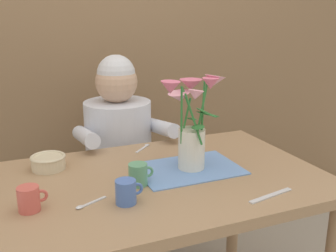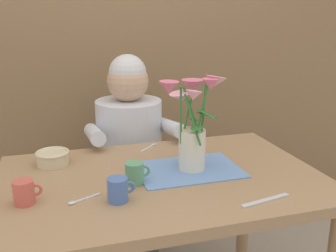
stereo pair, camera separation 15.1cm
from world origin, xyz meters
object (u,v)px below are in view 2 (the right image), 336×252
ceramic_bowl (53,157)px  dinner_knife (266,200)px  seated_person (129,163)px  coffee_cup (24,192)px  ceramic_mug (135,173)px  tea_cup (118,190)px  flower_vase (193,123)px

ceramic_bowl → dinner_knife: size_ratio=0.72×
seated_person → ceramic_bowl: seated_person is taller
ceramic_bowl → coffee_cup: size_ratio=1.46×
ceramic_bowl → ceramic_mug: bearing=-45.1°
seated_person → dinner_knife: bearing=-72.8°
seated_person → tea_cup: seated_person is taller
ceramic_bowl → ceramic_mug: (0.28, -0.28, 0.01)m
seated_person → ceramic_bowl: 0.57m
flower_vase → seated_person: bearing=102.8°
dinner_knife → flower_vase: bearing=102.6°
dinner_knife → ceramic_mug: bearing=134.7°
seated_person → ceramic_bowl: bearing=-135.6°
flower_vase → coffee_cup: 0.64m
dinner_knife → tea_cup: (-0.46, 0.14, 0.04)m
seated_person → ceramic_mug: bearing=-98.9°
ceramic_bowl → coffee_cup: 0.34m
flower_vase → tea_cup: bearing=-150.6°
ceramic_bowl → tea_cup: tea_cup is taller
seated_person → coffee_cup: size_ratio=12.20×
ceramic_mug → tea_cup: bearing=-124.4°
ceramic_bowl → tea_cup: bearing=-63.7°
flower_vase → ceramic_mug: flower_vase is taller
tea_cup → ceramic_mug: (0.08, 0.12, 0.00)m
seated_person → ceramic_mug: (-0.11, -0.65, 0.22)m
coffee_cup → ceramic_mug: bearing=7.6°
dinner_knife → coffee_cup: coffee_cup is taller
seated_person → dinner_knife: size_ratio=5.97×
flower_vase → ceramic_bowl: size_ratio=2.76×
tea_cup → ceramic_mug: bearing=55.6°
seated_person → coffee_cup: seated_person is taller
flower_vase → dinner_knife: bearing=-66.5°
seated_person → ceramic_bowl: (-0.39, -0.37, 0.21)m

